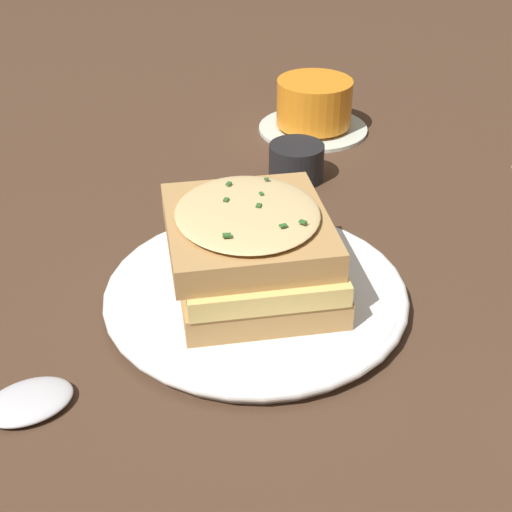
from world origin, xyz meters
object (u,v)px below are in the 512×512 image
Objects in this scene: spoon at (14,407)px; condiment_pot at (296,162)px; teacup_with_saucer at (313,108)px; sandwich at (252,250)px; dinner_plate at (256,294)px.

spoon is 2.96× the size of condiment_pot.
condiment_pot is at bearing 141.37° from teacup_with_saucer.
sandwich is 0.20m from spoon.
teacup_with_saucer reaches higher than spoon.
teacup_with_saucer reaches higher than dinner_plate.
sandwich is at bearing 141.23° from teacup_with_saucer.
dinner_plate is 4.19× the size of condiment_pot.
dinner_plate is 1.31× the size of sandwich.
spoon is at bearing 80.23° from sandwich.
spoon is at bearing 126.81° from teacup_with_saucer.
condiment_pot reaches higher than spoon.
dinner_plate is at bearing 121.31° from condiment_pot.
dinner_plate is at bearing 141.74° from teacup_with_saucer.
dinner_plate is 0.34m from teacup_with_saucer.
teacup_with_saucer is 0.51m from spoon.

